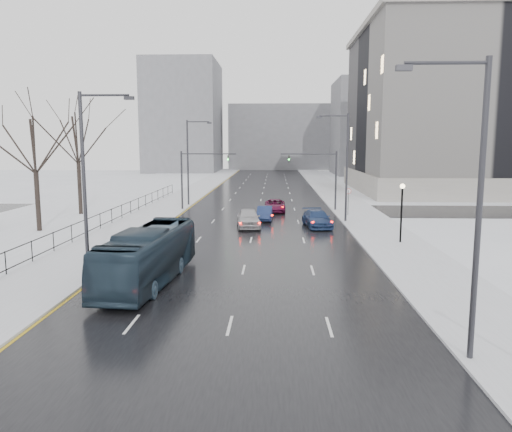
# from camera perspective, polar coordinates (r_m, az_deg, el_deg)

# --- Properties ---
(road) EXTENTS (16.00, 150.00, 0.04)m
(road) POSITION_cam_1_polar(r_m,az_deg,el_deg) (66.64, 0.61, 2.01)
(road) COLOR black
(road) RESTS_ON ground
(cross_road) EXTENTS (130.00, 10.00, 0.04)m
(cross_road) POSITION_cam_1_polar(r_m,az_deg,el_deg) (54.73, 0.27, 0.64)
(cross_road) COLOR black
(cross_road) RESTS_ON ground
(sidewalk_left) EXTENTS (5.00, 150.00, 0.16)m
(sidewalk_left) POSITION_cam_1_polar(r_m,az_deg,el_deg) (67.73, -8.31, 2.08)
(sidewalk_left) COLOR silver
(sidewalk_left) RESTS_ON ground
(sidewalk_right) EXTENTS (5.00, 150.00, 0.16)m
(sidewalk_right) POSITION_cam_1_polar(r_m,az_deg,el_deg) (67.18, 9.61, 2.00)
(sidewalk_right) COLOR silver
(sidewalk_right) RESTS_ON ground
(park_strip) EXTENTS (14.00, 150.00, 0.12)m
(park_strip) POSITION_cam_1_polar(r_m,az_deg,el_deg) (70.08, -15.97, 2.03)
(park_strip) COLOR white
(park_strip) RESTS_ON ground
(tree_park_d) EXTENTS (8.75, 8.75, 12.50)m
(tree_park_d) POSITION_cam_1_polar(r_m,az_deg,el_deg) (45.33, -23.49, -1.69)
(tree_park_d) COLOR black
(tree_park_d) RESTS_ON ground
(tree_park_e) EXTENTS (9.45, 9.45, 13.50)m
(tree_park_e) POSITION_cam_1_polar(r_m,az_deg,el_deg) (54.54, -19.36, 0.12)
(tree_park_e) COLOR black
(tree_park_e) RESTS_ON ground
(iron_fence) EXTENTS (0.06, 70.00, 1.30)m
(iron_fence) POSITION_cam_1_polar(r_m,az_deg,el_deg) (39.64, -19.78, -1.50)
(iron_fence) COLOR black
(iron_fence) RESTS_ON sidewalk_left
(streetlight_r_near) EXTENTS (2.95, 0.25, 10.00)m
(streetlight_r_near) POSITION_cam_1_polar(r_m,az_deg,el_deg) (17.51, 23.53, 2.04)
(streetlight_r_near) COLOR #2D2D33
(streetlight_r_near) RESTS_ON ground
(streetlight_r_mid) EXTENTS (2.95, 0.25, 10.00)m
(streetlight_r_mid) POSITION_cam_1_polar(r_m,az_deg,el_deg) (46.68, 10.07, 6.09)
(streetlight_r_mid) COLOR #2D2D33
(streetlight_r_mid) RESTS_ON ground
(streetlight_l_near) EXTENTS (2.95, 0.25, 10.00)m
(streetlight_l_near) POSITION_cam_1_polar(r_m,az_deg,el_deg) (28.09, -18.66, 4.40)
(streetlight_l_near) COLOR #2D2D33
(streetlight_l_near) RESTS_ON ground
(streetlight_l_far) EXTENTS (2.95, 0.25, 10.00)m
(streetlight_l_far) POSITION_cam_1_polar(r_m,az_deg,el_deg) (59.08, -7.59, 6.58)
(streetlight_l_far) COLOR #2D2D33
(streetlight_l_far) RESTS_ON ground
(lamppost_r_mid) EXTENTS (0.36, 0.36, 4.28)m
(lamppost_r_mid) POSITION_cam_1_polar(r_m,az_deg,el_deg) (37.62, 16.32, 1.29)
(lamppost_r_mid) COLOR black
(lamppost_r_mid) RESTS_ON sidewalk_right
(mast_signal_right) EXTENTS (6.10, 0.33, 6.50)m
(mast_signal_right) POSITION_cam_1_polar(r_m,az_deg,el_deg) (54.59, 8.01, 4.85)
(mast_signal_right) COLOR #2D2D33
(mast_signal_right) RESTS_ON ground
(mast_signal_left) EXTENTS (6.10, 0.33, 6.50)m
(mast_signal_left) POSITION_cam_1_polar(r_m,az_deg,el_deg) (55.07, -7.40, 4.89)
(mast_signal_left) COLOR #2D2D33
(mast_signal_left) RESTS_ON ground
(no_uturn_sign) EXTENTS (0.60, 0.06, 2.70)m
(no_uturn_sign) POSITION_cam_1_polar(r_m,az_deg,el_deg) (51.01, 10.52, 2.52)
(no_uturn_sign) COLOR #2D2D33
(no_uturn_sign) RESTS_ON sidewalk_right
(civic_building) EXTENTS (41.00, 31.00, 24.80)m
(civic_building) POSITION_cam_1_polar(r_m,az_deg,el_deg) (85.06, 25.57, 10.12)
(civic_building) COLOR gray
(civic_building) RESTS_ON ground
(bldg_far_right) EXTENTS (24.00, 20.00, 22.00)m
(bldg_far_right) POSITION_cam_1_polar(r_m,az_deg,el_deg) (124.07, 14.57, 9.74)
(bldg_far_right) COLOR slate
(bldg_far_right) RESTS_ON ground
(bldg_far_left) EXTENTS (18.00, 22.00, 28.00)m
(bldg_far_left) POSITION_cam_1_polar(r_m,az_deg,el_deg) (133.52, -8.26, 11.08)
(bldg_far_left) COLOR slate
(bldg_far_left) RESTS_ON ground
(bldg_far_center) EXTENTS (30.00, 18.00, 18.00)m
(bldg_far_center) POSITION_cam_1_polar(r_m,az_deg,el_deg) (146.24, 3.07, 8.95)
(bldg_far_center) COLOR slate
(bldg_far_center) RESTS_ON ground
(bus) EXTENTS (3.24, 10.63, 2.92)m
(bus) POSITION_cam_1_polar(r_m,az_deg,el_deg) (26.81, -12.16, -4.43)
(bus) COLOR #20313F
(bus) RESTS_ON road
(sedan_center_near) EXTENTS (2.48, 5.07, 1.67)m
(sedan_center_near) POSITION_cam_1_polar(r_m,az_deg,el_deg) (43.50, -0.88, -0.22)
(sedan_center_near) COLOR #ADACAF
(sedan_center_near) RESTS_ON road
(sedan_right_near) EXTENTS (1.58, 4.12, 1.34)m
(sedan_right_near) POSITION_cam_1_polar(r_m,az_deg,el_deg) (47.57, 1.01, 0.31)
(sedan_right_near) COLOR navy
(sedan_right_near) RESTS_ON road
(sedan_right_cross) EXTENTS (2.21, 4.79, 1.33)m
(sedan_right_cross) POSITION_cam_1_polar(r_m,az_deg,el_deg) (53.55, 2.17, 1.20)
(sedan_right_cross) COLOR maroon
(sedan_right_cross) RESTS_ON road
(sedan_right_far) EXTENTS (2.69, 5.27, 1.46)m
(sedan_right_far) POSITION_cam_1_polar(r_m,az_deg,el_deg) (44.06, 6.99, -0.31)
(sedan_right_far) COLOR navy
(sedan_right_far) RESTS_ON road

